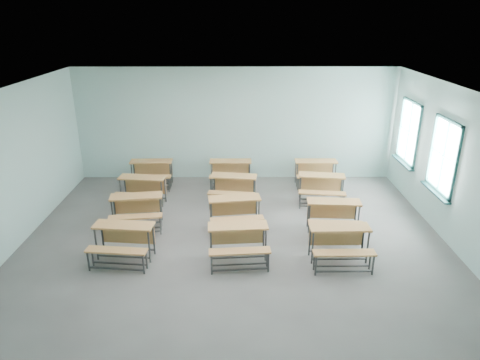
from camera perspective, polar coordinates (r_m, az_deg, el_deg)
The scene contains 13 objects.
room at distance 8.44m, azimuth -0.25°, elevation 0.91°, with size 9.04×8.04×3.24m.
desk_unit_r0c0 at distance 8.66m, azimuth -15.37°, elevation -7.44°, with size 1.23×0.89×0.72m.
desk_unit_r0c1 at distance 8.33m, azimuth -0.23°, elevation -7.80°, with size 1.21×0.86×0.72m.
desk_unit_r0c2 at distance 8.50m, azimuth 13.20°, elevation -7.79°, with size 1.17×0.79×0.72m.
desk_unit_r1c0 at distance 9.90m, azimuth -13.63°, elevation -3.51°, with size 1.25×0.92×0.72m.
desk_unit_r1c1 at distance 9.52m, azimuth -0.67°, elevation -3.90°, with size 1.25×0.92×0.72m.
desk_unit_r1c2 at distance 9.57m, azimuth 12.40°, elevation -4.29°, with size 1.21×0.85×0.72m.
desk_unit_r2c0 at distance 10.98m, azimuth -13.01°, elevation -0.93°, with size 1.24×0.91×0.72m.
desk_unit_r2c1 at distance 10.80m, azimuth -0.90°, elevation -0.74°, with size 1.25×0.92×0.72m.
desk_unit_r2c2 at distance 11.03m, azimuth 10.82°, elevation -0.64°, with size 1.25×0.91×0.72m.
desk_unit_r3c0 at distance 12.13m, azimuth -11.76°, elevation 1.33°, with size 1.18×0.82×0.72m.
desk_unit_r3c1 at distance 11.89m, azimuth -1.27°, elevation 1.37°, with size 1.17×0.79×0.72m.
desk_unit_r3c2 at distance 12.08m, azimuth 10.12°, elevation 1.36°, with size 1.16×0.78×0.72m.
Camera 1 is at (0.10, -7.87, 4.55)m, focal length 32.00 mm.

